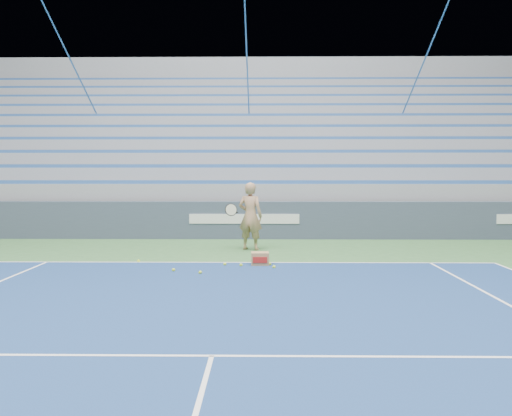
# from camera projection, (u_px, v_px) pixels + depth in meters

# --- Properties ---
(sponsor_barrier) EXTENTS (30.00, 0.32, 1.10)m
(sponsor_barrier) POSITION_uv_depth(u_px,v_px,m) (245.00, 220.00, 14.64)
(sponsor_barrier) COLOR #394458
(sponsor_barrier) RESTS_ON ground
(bleachers) EXTENTS (31.00, 9.15, 7.30)m
(bleachers) POSITION_uv_depth(u_px,v_px,m) (249.00, 163.00, 20.22)
(bleachers) COLOR gray
(bleachers) RESTS_ON ground
(tennis_player) EXTENTS (0.96, 0.91, 1.70)m
(tennis_player) POSITION_uv_depth(u_px,v_px,m) (250.00, 216.00, 12.48)
(tennis_player) COLOR tan
(tennis_player) RESTS_ON ground
(ball_box) EXTENTS (0.37, 0.30, 0.28)m
(ball_box) POSITION_uv_depth(u_px,v_px,m) (260.00, 259.00, 10.41)
(ball_box) COLOR #9F7A4D
(ball_box) RESTS_ON ground
(tennis_ball_0) EXTENTS (0.07, 0.07, 0.07)m
(tennis_ball_0) POSITION_uv_depth(u_px,v_px,m) (138.00, 261.00, 10.75)
(tennis_ball_0) COLOR #CAE82F
(tennis_ball_0) RESTS_ON ground
(tennis_ball_1) EXTENTS (0.07, 0.07, 0.07)m
(tennis_ball_1) POSITION_uv_depth(u_px,v_px,m) (241.00, 265.00, 10.28)
(tennis_ball_1) COLOR #CAE82F
(tennis_ball_1) RESTS_ON ground
(tennis_ball_2) EXTENTS (0.07, 0.07, 0.07)m
(tennis_ball_2) POSITION_uv_depth(u_px,v_px,m) (225.00, 264.00, 10.38)
(tennis_ball_2) COLOR #CAE82F
(tennis_ball_2) RESTS_ON ground
(tennis_ball_3) EXTENTS (0.07, 0.07, 0.07)m
(tennis_ball_3) POSITION_uv_depth(u_px,v_px,m) (270.00, 264.00, 10.38)
(tennis_ball_3) COLOR #CAE82F
(tennis_ball_3) RESTS_ON ground
(tennis_ball_4) EXTENTS (0.07, 0.07, 0.07)m
(tennis_ball_4) POSITION_uv_depth(u_px,v_px,m) (174.00, 270.00, 9.75)
(tennis_ball_4) COLOR #CAE82F
(tennis_ball_4) RESTS_ON ground
(tennis_ball_5) EXTENTS (0.07, 0.07, 0.07)m
(tennis_ball_5) POSITION_uv_depth(u_px,v_px,m) (274.00, 267.00, 10.07)
(tennis_ball_5) COLOR #CAE82F
(tennis_ball_5) RESTS_ON ground
(tennis_ball_6) EXTENTS (0.07, 0.07, 0.07)m
(tennis_ball_6) POSITION_uv_depth(u_px,v_px,m) (200.00, 272.00, 9.51)
(tennis_ball_6) COLOR #CAE82F
(tennis_ball_6) RESTS_ON ground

